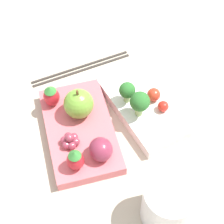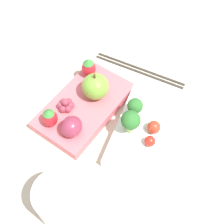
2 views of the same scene
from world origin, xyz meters
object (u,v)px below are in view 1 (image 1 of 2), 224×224
broccoli_floret_1 (140,102)px  chopsticks_pair (81,68)px  cherry_tomato_0 (163,106)px  plum (101,149)px  drinking_cup (167,204)px  apple (79,104)px  cherry_tomato_1 (154,95)px  bento_box_fruit (80,130)px  strawberry_1 (51,96)px  grape_cluster (70,141)px  bento_box_savoury (143,107)px  strawberry_0 (75,160)px  broccoli_floret_0 (127,91)px

broccoli_floret_1 → chopsticks_pair: 0.18m
broccoli_floret_1 → cherry_tomato_0: size_ratio=2.71×
plum → drinking_cup: drinking_cup is taller
plum → apple: bearing=-177.0°
cherry_tomato_1 → bento_box_fruit: bearing=-86.7°
cherry_tomato_1 → apple: (-0.02, -0.14, 0.01)m
strawberry_1 → grape_cluster: (0.09, 0.00, -0.01)m
strawberry_1 → plum: bearing=18.1°
bento_box_fruit → chopsticks_pair: size_ratio=1.01×
apple → strawberry_1: 0.06m
bento_box_fruit → apple: apple is taller
bento_box_savoury → broccoli_floret_1: bearing=-44.7°
cherry_tomato_1 → plum: 0.15m
apple → grape_cluster: apple is taller
cherry_tomato_1 → apple: 0.14m
broccoli_floret_1 → apple: (-0.04, -0.10, -0.01)m
strawberry_1 → chopsticks_pair: size_ratio=0.22×
bento_box_fruit → strawberry_1: size_ratio=4.67×
bento_box_fruit → cherry_tomato_0: 0.16m
strawberry_0 → plum: bearing=94.7°
cherry_tomato_0 → cherry_tomato_1: size_ratio=0.80×
cherry_tomato_1 → drinking_cup: 0.21m
grape_cluster → broccoli_floret_1: bearing=95.6°
cherry_tomato_0 → apple: (-0.05, -0.14, 0.02)m
bento_box_fruit → broccoli_floret_1: 0.12m
broccoli_floret_1 → grape_cluster: broccoli_floret_1 is taller
broccoli_floret_1 → grape_cluster: bearing=-84.4°
bento_box_fruit → broccoli_floret_0: bearing=102.9°
apple → strawberry_0: (0.10, -0.04, -0.01)m
broccoli_floret_0 → broccoli_floret_1: 0.04m
cherry_tomato_1 → grape_cluster: same height
bento_box_savoury → chopsticks_pair: bearing=-153.2°
bento_box_fruit → apple: bearing=160.2°
strawberry_0 → strawberry_1: (-0.14, 0.00, 0.00)m
bento_box_savoury → grape_cluster: 0.16m
grape_cluster → drinking_cup: size_ratio=0.41×
broccoli_floret_1 → plum: broccoli_floret_1 is taller
plum → chopsticks_pair: 0.22m
apple → chopsticks_pair: apple is taller
bento_box_savoury → chopsticks_pair: size_ratio=0.94×
bento_box_savoury → cherry_tomato_0: (0.03, 0.03, 0.02)m
cherry_tomato_1 → grape_cluster: size_ratio=0.73×
apple → broccoli_floret_1: bearing=66.8°
chopsticks_pair → bento_box_savoury: bearing=26.8°
bento_box_fruit → apple: size_ratio=3.36×
cherry_tomato_1 → plum: bearing=-60.5°
bento_box_savoury → apple: bearing=-102.3°
broccoli_floret_0 → strawberry_1: 0.14m
strawberry_0 → grape_cluster: strawberry_0 is taller
broccoli_floret_1 → strawberry_1: (-0.08, -0.14, -0.01)m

